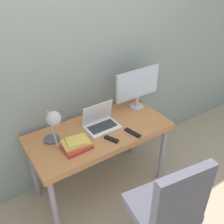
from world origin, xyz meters
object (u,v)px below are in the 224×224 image
Objects in this scene: desk_lamp at (53,122)px; monitor at (138,86)px; office_chair at (168,207)px; laptop at (101,122)px; book_stack at (76,144)px.

monitor is at bearing 8.59° from desk_lamp.
monitor reaches higher than office_chair.
laptop is 0.37m from book_stack.
monitor is 0.92m from book_stack.
office_chair is at bearing -115.80° from monitor.
office_chair is 4.27× the size of book_stack.
monitor reaches higher than book_stack.
office_chair is (0.00, -0.96, -0.22)m from laptop.
desk_lamp is 1.13m from office_chair.
office_chair is at bearing -67.08° from book_stack.
desk_lamp is at bearing -171.41° from monitor.
monitor is at bearing 11.22° from laptop.
monitor is at bearing 64.20° from office_chair.
monitor reaches higher than desk_lamp.
desk_lamp is at bearing 117.94° from office_chair.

